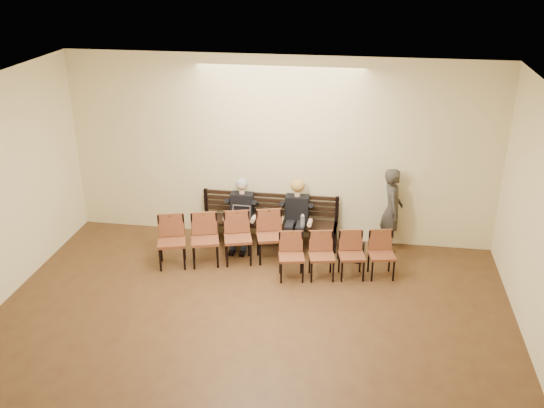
{
  "coord_description": "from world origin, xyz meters",
  "views": [
    {
      "loc": [
        1.54,
        -5.56,
        5.29
      ],
      "look_at": [
        0.01,
        4.05,
        1.07
      ],
      "focal_mm": 40.0,
      "sensor_mm": 36.0,
      "label": 1
    }
  ],
  "objects": [
    {
      "name": "bench",
      "position": [
        -0.15,
        4.65,
        0.23
      ],
      "size": [
        2.6,
        0.9,
        0.45
      ],
      "primitive_type": "cube",
      "color": "black",
      "rests_on": "ground"
    },
    {
      "name": "room_walls",
      "position": [
        0.0,
        0.79,
        2.54
      ],
      "size": [
        8.02,
        10.01,
        3.51
      ],
      "color": "beige",
      "rests_on": "ground"
    },
    {
      "name": "passerby",
      "position": [
        2.11,
        4.75,
        0.92
      ],
      "size": [
        0.47,
        0.69,
        1.84
      ],
      "primitive_type": "imported",
      "rotation": [
        0.0,
        0.0,
        1.61
      ],
      "color": "#34312B",
      "rests_on": "ground"
    },
    {
      "name": "laptop",
      "position": [
        -0.63,
        4.34,
        0.57
      ],
      "size": [
        0.34,
        0.27,
        0.24
      ],
      "primitive_type": "cube",
      "rotation": [
        0.0,
        0.0,
        0.01
      ],
      "color": "silver",
      "rests_on": "bench"
    },
    {
      "name": "chair_row_front",
      "position": [
        -0.85,
        3.75,
        0.46
      ],
      "size": [
        2.27,
        1.09,
        0.91
      ],
      "primitive_type": "cube",
      "rotation": [
        0.0,
        0.0,
        0.28
      ],
      "color": "brown",
      "rests_on": "ground"
    },
    {
      "name": "seated_woman",
      "position": [
        0.39,
        4.53,
        0.62
      ],
      "size": [
        0.53,
        0.74,
        1.24
      ],
      "primitive_type": null,
      "color": "black",
      "rests_on": "ground"
    },
    {
      "name": "seated_man",
      "position": [
        -0.65,
        4.53,
        0.62
      ],
      "size": [
        0.52,
        0.72,
        1.25
      ],
      "primitive_type": null,
      "color": "black",
      "rests_on": "ground"
    },
    {
      "name": "bag",
      "position": [
        1.42,
        4.27,
        0.15
      ],
      "size": [
        0.49,
        0.41,
        0.31
      ],
      "primitive_type": "cube",
      "rotation": [
        0.0,
        0.0,
        -0.33
      ],
      "color": "black",
      "rests_on": "ground"
    },
    {
      "name": "water_bottle",
      "position": [
        0.53,
        4.25,
        0.57
      ],
      "size": [
        0.08,
        0.08,
        0.24
      ],
      "primitive_type": "cylinder",
      "rotation": [
        0.0,
        0.0,
        -0.14
      ],
      "color": "silver",
      "rests_on": "bench"
    },
    {
      "name": "chair_row_back",
      "position": [
        1.2,
        3.55,
        0.4
      ],
      "size": [
        2.01,
        0.82,
        0.81
      ],
      "primitive_type": "cube",
      "rotation": [
        0.0,
        0.0,
        0.2
      ],
      "color": "brown",
      "rests_on": "ground"
    }
  ]
}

